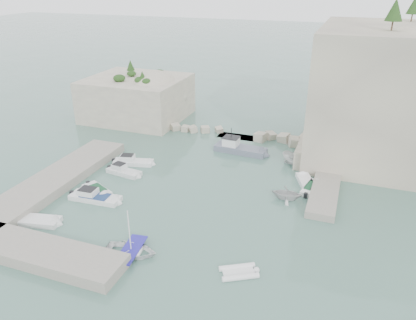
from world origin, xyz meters
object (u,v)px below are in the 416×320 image
(tender_east_c, at_px, (306,184))
(tender_east_d, at_px, (300,167))
(motorboat_d, at_px, (96,200))
(motorboat_a, at_px, (134,164))
(tender_east_a, at_px, (286,199))
(motorboat_e, at_px, (40,223))
(rowboat, at_px, (131,254))
(motorboat_c, at_px, (97,193))
(inflatable_dinghy, at_px, (239,274))
(tender_east_b, at_px, (312,190))
(work_boat, at_px, (240,152))
(motorboat_b, at_px, (124,174))

(tender_east_c, relative_size, tender_east_d, 0.96)
(motorboat_d, bearing_deg, motorboat_a, 91.38)
(tender_east_c, bearing_deg, tender_east_a, 137.65)
(motorboat_d, xyz_separation_m, motorboat_e, (-2.57, -5.89, 0.00))
(motorboat_d, xyz_separation_m, rowboat, (8.58, -7.04, 0.00))
(motorboat_c, distance_m, rowboat, 12.71)
(rowboat, bearing_deg, tender_east_d, -32.86)
(tender_east_c, bearing_deg, inflatable_dinghy, 147.97)
(motorboat_c, xyz_separation_m, inflatable_dinghy, (19.17, -7.84, 0.00))
(motorboat_e, distance_m, rowboat, 11.21)
(motorboat_c, relative_size, inflatable_dinghy, 1.32)
(tender_east_a, distance_m, tender_east_d, 9.06)
(tender_east_b, bearing_deg, motorboat_c, 123.32)
(inflatable_dinghy, xyz_separation_m, tender_east_d, (1.66, 22.89, 0.00))
(tender_east_d, bearing_deg, motorboat_a, 123.58)
(motorboat_d, xyz_separation_m, tender_east_c, (21.48, 11.82, 0.00))
(motorboat_c, relative_size, motorboat_d, 0.71)
(tender_east_d, bearing_deg, tender_east_a, -165.36)
(motorboat_e, distance_m, work_boat, 28.11)
(work_boat, bearing_deg, inflatable_dinghy, -70.15)
(rowboat, relative_size, tender_east_b, 1.07)
(motorboat_e, relative_size, tender_east_c, 0.93)
(tender_east_a, bearing_deg, motorboat_c, 102.45)
(tender_east_c, bearing_deg, rowboat, 123.33)
(motorboat_a, bearing_deg, motorboat_d, -99.31)
(motorboat_a, height_order, tender_east_d, tender_east_d)
(motorboat_d, xyz_separation_m, tender_east_d, (20.04, 16.58, 0.00))
(motorboat_a, relative_size, rowboat, 1.20)
(motorboat_a, distance_m, motorboat_b, 3.00)
(motorboat_c, bearing_deg, motorboat_e, -77.00)
(tender_east_d, bearing_deg, tender_east_b, -143.91)
(motorboat_e, distance_m, inflatable_dinghy, 20.95)
(motorboat_c, relative_size, tender_east_b, 1.02)
(motorboat_c, bearing_deg, motorboat_a, 116.11)
(motorboat_e, bearing_deg, work_boat, 48.65)
(motorboat_b, bearing_deg, inflatable_dinghy, -26.68)
(motorboat_c, relative_size, rowboat, 0.95)
(tender_east_a, relative_size, tender_east_c, 0.69)
(tender_east_c, bearing_deg, motorboat_a, 72.97)
(motorboat_b, relative_size, tender_east_a, 1.48)
(tender_east_a, xyz_separation_m, work_boat, (-8.45, 10.94, 0.00))
(motorboat_c, relative_size, tender_east_c, 0.93)
(rowboat, relative_size, tender_east_c, 0.98)
(motorboat_a, distance_m, tender_east_b, 23.08)
(motorboat_d, distance_m, tender_east_c, 24.52)
(motorboat_d, height_order, motorboat_e, motorboat_d)
(motorboat_a, xyz_separation_m, tender_east_c, (22.24, 2.05, 0.00))
(motorboat_d, xyz_separation_m, work_boat, (11.46, 18.46, 0.00))
(inflatable_dinghy, bearing_deg, motorboat_d, 131.15)
(motorboat_a, distance_m, tender_east_c, 22.33)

